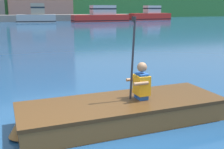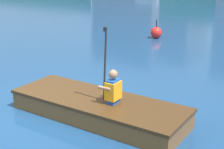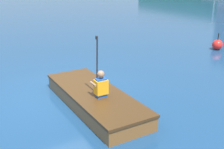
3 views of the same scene
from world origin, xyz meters
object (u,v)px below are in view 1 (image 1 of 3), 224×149
object	(u,v)px
moored_boat_dock_west_end	(37,16)
moored_boat_dock_east_inner	(101,16)
moored_boat_dock_west_inner	(151,15)
person_paddler	(141,82)
rowboat_foreground	(120,110)

from	to	relation	value
moored_boat_dock_west_end	moored_boat_dock_east_inner	size ratio (longest dim) A/B	0.64
moored_boat_dock_west_end	moored_boat_dock_west_inner	distance (m)	17.98
moored_boat_dock_west_end	person_paddler	xyz separation A→B (m)	(-2.74, -34.17, -0.18)
moored_boat_dock_west_inner	person_paddler	size ratio (longest dim) A/B	4.68
moored_boat_dock_west_end	moored_boat_dock_east_inner	bearing A→B (deg)	-1.35
moored_boat_dock_west_inner	rowboat_foreground	xyz separation A→B (m)	(-21.03, -35.82, -0.58)
moored_boat_dock_west_end	person_paddler	size ratio (longest dim) A/B	3.64
moored_boat_dock_west_end	person_paddler	distance (m)	34.28
moored_boat_dock_west_inner	person_paddler	distance (m)	41.35
moored_boat_dock_east_inner	moored_boat_dock_west_end	bearing A→B (deg)	178.65
moored_boat_dock_east_inner	rowboat_foreground	distance (m)	36.01
moored_boat_dock_west_end	person_paddler	world-z (taller)	moored_boat_dock_west_end
moored_boat_dock_west_inner	rowboat_foreground	bearing A→B (deg)	-120.42
moored_boat_dock_west_inner	rowboat_foreground	distance (m)	41.54
person_paddler	moored_boat_dock_west_inner	bearing A→B (deg)	60.04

